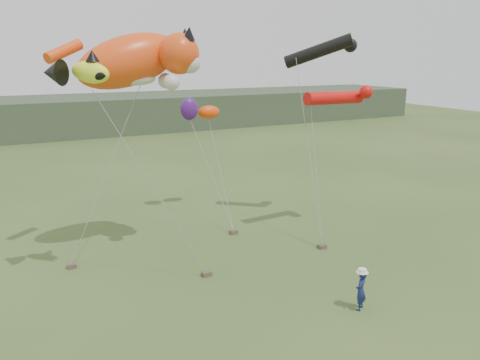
% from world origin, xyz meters
% --- Properties ---
extents(ground, '(120.00, 120.00, 0.00)m').
position_xyz_m(ground, '(0.00, 0.00, 0.00)').
color(ground, '#385123').
rests_on(ground, ground).
extents(headland, '(90.00, 13.00, 4.00)m').
position_xyz_m(headland, '(-3.11, 44.69, 1.92)').
color(headland, '#2D3D28').
rests_on(headland, ground).
extents(festival_attendant, '(0.63, 0.58, 1.44)m').
position_xyz_m(festival_attendant, '(1.94, -1.06, 0.72)').
color(festival_attendant, navy).
rests_on(festival_attendant, ground).
extents(sandbag_anchors, '(14.40, 4.37, 0.19)m').
position_xyz_m(sandbag_anchors, '(-2.66, 5.07, 0.09)').
color(sandbag_anchors, brown).
rests_on(sandbag_anchors, ground).
extents(cat_kite, '(5.97, 3.19, 3.14)m').
position_xyz_m(cat_kite, '(-3.13, 7.28, 8.42)').
color(cat_kite, '#F04712').
rests_on(cat_kite, ground).
extents(fish_kite, '(2.56, 1.68, 1.23)m').
position_xyz_m(fish_kite, '(-5.95, 5.24, 8.05)').
color(fish_kite, '#ECFF2B').
rests_on(fish_kite, ground).
extents(tube_kites, '(3.79, 3.99, 3.37)m').
position_xyz_m(tube_kites, '(6.18, 6.67, 7.86)').
color(tube_kites, black).
rests_on(tube_kites, ground).
extents(misc_kites, '(2.33, 0.87, 1.23)m').
position_xyz_m(misc_kites, '(1.13, 11.67, 5.70)').
color(misc_kites, '#F3450A').
rests_on(misc_kites, ground).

